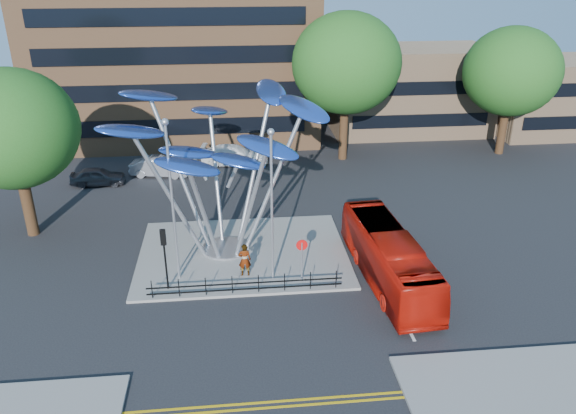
{
  "coord_description": "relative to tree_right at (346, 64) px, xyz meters",
  "views": [
    {
      "loc": [
        -1.36,
        -22.87,
        16.05
      ],
      "look_at": [
        1.43,
        4.0,
        3.83
      ],
      "focal_mm": 35.0,
      "sensor_mm": 36.0,
      "label": 1
    }
  ],
  "objects": [
    {
      "name": "leaf_sculpture",
      "position": [
        -10.07,
        -15.32,
        -1.16
      ],
      "size": [
        12.72,
        9.54,
        9.51
      ],
      "color": "#9EA0A5",
      "rests_on": "traffic_island"
    },
    {
      "name": "pedestrian",
      "position": [
        -8.97,
        -18.57,
        -6.95
      ],
      "size": [
        0.7,
        0.47,
        1.88
      ],
      "primitive_type": "imported",
      "rotation": [
        0.0,
        0.0,
        3.12
      ],
      "color": "gray",
      "rests_on": "traffic_island"
    },
    {
      "name": "parked_car_mid",
      "position": [
        -15.09,
        -2.52,
        -7.28
      ],
      "size": [
        4.82,
        2.38,
        1.52
      ],
      "primitive_type": "imported",
      "rotation": [
        0.0,
        0.0,
        1.4
      ],
      "color": "#AAACB2",
      "rests_on": "ground"
    },
    {
      "name": "low_building_far",
      "position": [
        22.0,
        6.0,
        -4.54
      ],
      "size": [
        12.0,
        8.0,
        7.0
      ],
      "primitive_type": "cube",
      "color": "tan",
      "rests_on": "ground"
    },
    {
      "name": "street_lamp_right",
      "position": [
        -7.5,
        -19.0,
        -2.94
      ],
      "size": [
        0.36,
        0.36,
        8.3
      ],
      "color": "#9EA0A5",
      "rests_on": "traffic_island"
    },
    {
      "name": "traffic_island",
      "position": [
        -9.0,
        -16.0,
        -7.96
      ],
      "size": [
        12.0,
        9.0,
        0.15
      ],
      "primitive_type": "cube",
      "color": "slate",
      "rests_on": "ground"
    },
    {
      "name": "parked_car_right",
      "position": [
        -9.22,
        -0.46,
        -7.24
      ],
      "size": [
        5.78,
        2.99,
        1.6
      ],
      "primitive_type": "imported",
      "rotation": [
        0.0,
        0.0,
        1.43
      ],
      "color": "white",
      "rests_on": "ground"
    },
    {
      "name": "traffic_light_island",
      "position": [
        -13.0,
        -19.5,
        -5.42
      ],
      "size": [
        0.28,
        0.18,
        3.42
      ],
      "color": "black",
      "rests_on": "traffic_island"
    },
    {
      "name": "pavement_right",
      "position": [
        3.0,
        -29.0,
        -7.96
      ],
      "size": [
        12.0,
        6.0,
        0.15
      ],
      "primitive_type": "cube",
      "color": "slate",
      "rests_on": "ground"
    },
    {
      "name": "no_entry_sign_island",
      "position": [
        -6.0,
        -19.48,
        -6.22
      ],
      "size": [
        0.6,
        0.1,
        2.45
      ],
      "color": "#9EA0A5",
      "rests_on": "traffic_island"
    },
    {
      "name": "double_yellow_far",
      "position": [
        -8.0,
        -28.3,
        -8.03
      ],
      "size": [
        40.0,
        0.12,
        0.01
      ],
      "primitive_type": "cube",
      "color": "gold",
      "rests_on": "ground"
    },
    {
      "name": "tree_left",
      "position": [
        -22.0,
        -12.0,
        -1.24
      ],
      "size": [
        7.6,
        7.6,
        10.32
      ],
      "color": "black",
      "rests_on": "ground"
    },
    {
      "name": "low_building_near",
      "position": [
        8.0,
        8.0,
        -4.04
      ],
      "size": [
        15.0,
        8.0,
        8.0
      ],
      "primitive_type": "cube",
      "color": "tan",
      "rests_on": "ground"
    },
    {
      "name": "red_bus",
      "position": [
        -1.4,
        -19.64,
        -6.62
      ],
      "size": [
        3.1,
        10.31,
        2.83
      ],
      "primitive_type": "imported",
      "rotation": [
        0.0,
        0.0,
        0.07
      ],
      "color": "#B41308",
      "rests_on": "ground"
    },
    {
      "name": "tree_right",
      "position": [
        0.0,
        0.0,
        0.0
      ],
      "size": [
        8.8,
        8.8,
        12.11
      ],
      "color": "black",
      "rests_on": "ground"
    },
    {
      "name": "street_lamp_left",
      "position": [
        -12.5,
        -18.5,
        -2.68
      ],
      "size": [
        0.36,
        0.36,
        8.8
      ],
      "color": "#9EA0A5",
      "rests_on": "traffic_island"
    },
    {
      "name": "tree_far",
      "position": [
        14.0,
        0.0,
        -0.93
      ],
      "size": [
        8.0,
        8.0,
        10.81
      ],
      "color": "black",
      "rests_on": "ground"
    },
    {
      "name": "parked_car_left",
      "position": [
        -19.59,
        -4.0,
        -7.35
      ],
      "size": [
        4.06,
        1.73,
        1.37
      ],
      "primitive_type": "imported",
      "rotation": [
        0.0,
        0.0,
        1.6
      ],
      "color": "#3B3C42",
      "rests_on": "ground"
    },
    {
      "name": "ground",
      "position": [
        -8.0,
        -22.0,
        -8.04
      ],
      "size": [
        120.0,
        120.0,
        0.0
      ],
      "primitive_type": "plane",
      "color": "black",
      "rests_on": "ground"
    },
    {
      "name": "pedestrian_railing_front",
      "position": [
        -9.0,
        -20.3,
        -7.48
      ],
      "size": [
        10.0,
        0.06,
        1.0
      ],
      "color": "black",
      "rests_on": "traffic_island"
    },
    {
      "name": "double_yellow_near",
      "position": [
        -8.0,
        -28.0,
        -8.03
      ],
      "size": [
        40.0,
        0.12,
        0.01
      ],
      "primitive_type": "cube",
      "color": "gold",
      "rests_on": "ground"
    }
  ]
}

